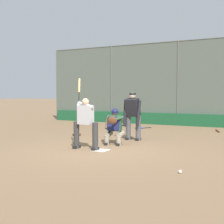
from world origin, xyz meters
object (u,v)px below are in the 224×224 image
object	(u,v)px
batter_at_plate	(85,122)
spare_bat_third_base_side	(217,131)
catcher_behind_plate	(114,126)
spare_bat_near_backstop	(141,128)
baseball_loose	(180,172)
fielding_glove_on_dirt	(77,134)
umpire_home	(133,115)
spare_bat_by_padding	(122,125)

from	to	relation	value
batter_at_plate	spare_bat_third_base_side	world-z (taller)	batter_at_plate
batter_at_plate	catcher_behind_plate	distance (m)	1.23
spare_bat_near_backstop	spare_bat_third_base_side	world-z (taller)	same
batter_at_plate	baseball_loose	world-z (taller)	batter_at_plate
batter_at_plate	catcher_behind_plate	size ratio (longest dim) A/B	1.81
batter_at_plate	spare_bat_third_base_side	xyz separation A→B (m)	(-2.75, -6.36, -0.78)
spare_bat_third_base_side	fielding_glove_on_dirt	size ratio (longest dim) A/B	2.68
baseball_loose	umpire_home	bearing A→B (deg)	-54.65
spare_bat_near_backstop	spare_bat_third_base_side	bearing A→B (deg)	133.54
spare_bat_third_base_side	baseball_loose	distance (m)	7.88
spare_bat_near_backstop	baseball_loose	distance (m)	8.22
catcher_behind_plate	fielding_glove_on_dirt	size ratio (longest dim) A/B	3.48
spare_bat_by_padding	fielding_glove_on_dirt	bearing A→B (deg)	138.07
umpire_home	baseball_loose	size ratio (longest dim) A/B	22.53
umpire_home	spare_bat_near_backstop	world-z (taller)	umpire_home
fielding_glove_on_dirt	catcher_behind_plate	bearing A→B (deg)	151.37
catcher_behind_plate	spare_bat_near_backstop	xyz separation A→B (m)	(0.94, -4.65, -0.57)
fielding_glove_on_dirt	baseball_loose	bearing A→B (deg)	142.68
fielding_glove_on_dirt	baseball_loose	distance (m)	6.39
spare_bat_near_backstop	spare_bat_third_base_side	distance (m)	3.37
spare_bat_near_backstop	spare_bat_by_padding	size ratio (longest dim) A/B	1.09
baseball_loose	spare_bat_near_backstop	bearing A→B (deg)	-62.66
umpire_home	fielding_glove_on_dirt	bearing A→B (deg)	1.37
fielding_glove_on_dirt	batter_at_plate	bearing A→B (deg)	128.39
spare_bat_by_padding	baseball_loose	xyz separation A→B (m)	(-5.18, 8.17, 0.00)
catcher_behind_plate	spare_bat_by_padding	size ratio (longest dim) A/B	1.67
spare_bat_by_padding	umpire_home	bearing A→B (deg)	166.42
catcher_behind_plate	spare_bat_near_backstop	distance (m)	4.78
umpire_home	spare_bat_by_padding	xyz separation A→B (m)	(2.49, -4.38, -0.86)
spare_bat_third_base_side	spare_bat_by_padding	bearing A→B (deg)	70.20
catcher_behind_plate	spare_bat_near_backstop	bearing A→B (deg)	-87.88
batter_at_plate	spare_bat_by_padding	distance (m)	7.00
batter_at_plate	baseball_loose	distance (m)	3.62
catcher_behind_plate	spare_bat_by_padding	xyz separation A→B (m)	(2.34, -5.52, -0.57)
catcher_behind_plate	fielding_glove_on_dirt	xyz separation A→B (m)	(2.24, -1.22, -0.54)
spare_bat_third_base_side	baseball_loose	bearing A→B (deg)	167.18
umpire_home	spare_bat_third_base_side	bearing A→B (deg)	-115.38
spare_bat_near_backstop	baseball_loose	size ratio (longest dim) A/B	10.24
fielding_glove_on_dirt	baseball_loose	size ratio (longest dim) A/B	4.51
spare_bat_third_base_side	baseball_loose	world-z (taller)	baseball_loose
umpire_home	baseball_loose	distance (m)	4.73
umpire_home	fielding_glove_on_dirt	xyz separation A→B (m)	(2.39, -0.09, -0.84)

